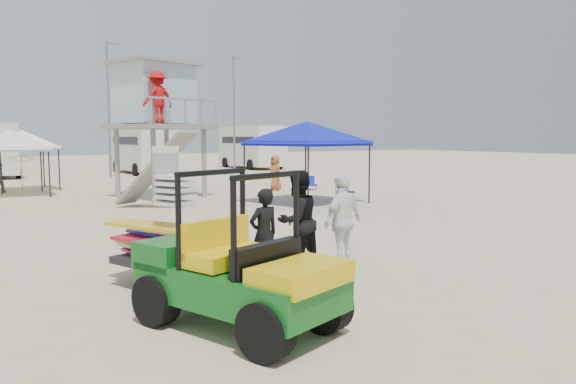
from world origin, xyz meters
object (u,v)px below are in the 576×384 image
lifeguard_tower (156,99)px  canopy_blue (307,125)px  surf_trailer (173,238)px  utility_cart (239,258)px  man_left (264,234)px

lifeguard_tower → canopy_blue: 6.32m
surf_trailer → canopy_blue: (8.38, 8.58, 2.05)m
utility_cart → man_left: bearing=53.2°
utility_cart → man_left: (1.52, 2.04, -0.14)m
utility_cart → canopy_blue: 13.90m
utility_cart → surf_trailer: surf_trailer is taller
utility_cart → surf_trailer: bearing=89.8°
man_left → lifeguard_tower: bearing=-108.2°
surf_trailer → lifeguard_tower: 14.31m
utility_cart → lifeguard_tower: lifeguard_tower is taller
utility_cart → lifeguard_tower: 16.49m
utility_cart → canopy_blue: (8.38, 10.91, 1.94)m
utility_cart → lifeguard_tower: size_ratio=0.55×
canopy_blue → man_left: bearing=-127.7°
canopy_blue → utility_cart: bearing=-127.5°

